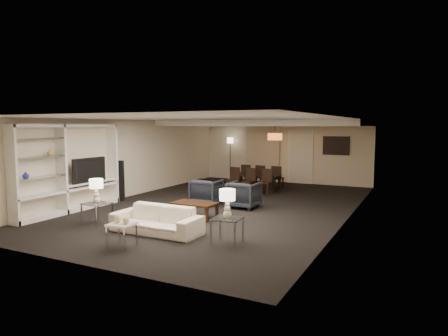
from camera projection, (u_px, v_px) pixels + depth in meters
floor at (224, 206)px, 11.57m from camera, size 11.00×11.00×0.00m
ceiling at (224, 119)px, 11.31m from camera, size 7.00×11.00×0.02m
wall_back at (284, 152)px, 16.33m from camera, size 7.00×0.02×2.50m
wall_front at (74, 190)px, 6.55m from camera, size 7.00×0.02×2.50m
wall_left at (128, 158)px, 13.00m from camera, size 0.02×11.00×2.50m
wall_right at (350, 169)px, 9.89m from camera, size 0.02×11.00×2.50m
ceiling_soffit at (267, 123)px, 14.44m from camera, size 7.00×4.00×0.20m
curtains at (263, 153)px, 16.67m from camera, size 1.50×0.12×2.40m
door at (300, 157)px, 16.02m from camera, size 0.90×0.05×2.10m
painting at (336, 146)px, 15.33m from camera, size 0.95×0.04×0.65m
media_unit at (69, 169)px, 10.61m from camera, size 0.38×3.40×2.35m
pendant_light at (275, 137)px, 14.35m from camera, size 0.52×0.52×0.24m
sofa at (156, 220)px, 8.58m from camera, size 2.00×0.80×0.58m
coffee_table at (195, 210)px, 10.02m from camera, size 1.10×0.64×0.39m
armchair_left at (207, 192)px, 11.78m from camera, size 0.84×0.86×0.74m
armchair_right at (244, 195)px, 11.24m from camera, size 0.80×0.82×0.74m
side_table_left at (97, 214)px, 9.34m from camera, size 0.60×0.60×0.51m
side_table_right at (227, 231)px, 7.83m from camera, size 0.60×0.60×0.51m
table_lamp_left at (96, 191)px, 9.29m from camera, size 0.32×0.32×0.57m
table_lamp_right at (227, 204)px, 7.77m from camera, size 0.33×0.33×0.57m
marble_table at (122, 235)px, 7.61m from camera, size 0.50×0.50×0.46m
gold_gourd_a at (118, 219)px, 7.63m from camera, size 0.15×0.15×0.15m
gold_gourd_b at (126, 221)px, 7.54m from camera, size 0.13×0.13×0.13m
television at (86, 170)px, 11.10m from camera, size 1.18×0.15×0.68m
vase_blue at (26, 175)px, 9.45m from camera, size 0.16×0.16×0.17m
vase_amber at (50, 152)px, 10.04m from camera, size 0.16×0.16×0.16m
floor_speaker at (122, 181)px, 12.32m from camera, size 0.17×0.17×1.25m
dining_table at (256, 183)px, 14.25m from camera, size 1.70×1.01×0.58m
chair_nl at (233, 180)px, 13.93m from camera, size 0.42×0.42×0.86m
chair_nm at (249, 181)px, 13.66m from camera, size 0.45×0.45×0.86m
chair_nr at (265, 182)px, 13.39m from camera, size 0.42×0.42×0.86m
chair_fl at (247, 176)px, 15.08m from camera, size 0.42×0.42×0.86m
chair_fm at (262, 177)px, 14.82m from camera, size 0.44×0.44×0.86m
chair_fr at (278, 178)px, 14.55m from camera, size 0.41×0.41×0.86m
floor_lamp at (230, 159)px, 17.13m from camera, size 0.31×0.31×1.81m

